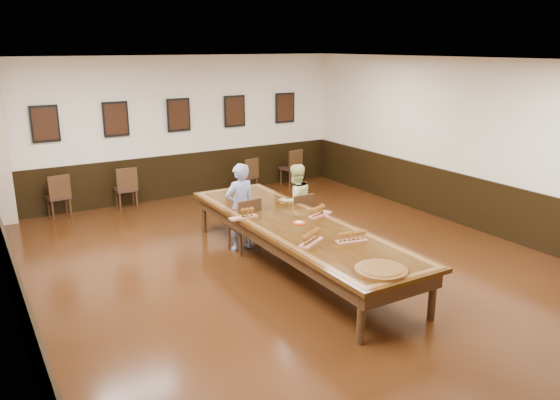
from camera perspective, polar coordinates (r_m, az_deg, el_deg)
floor at (r=8.74m, az=1.69°, el=-7.16°), size 8.00×10.00×0.02m
ceiling at (r=8.05m, az=1.89°, el=14.45°), size 8.00×10.00×0.02m
wall_back at (r=12.69m, az=-10.60°, el=7.42°), size 8.00×0.02×3.20m
wall_left at (r=7.02m, az=-27.01°, el=-0.86°), size 0.02×10.00×3.20m
wall_right at (r=10.90m, az=19.92°, el=5.39°), size 0.02×10.00×3.20m
chair_man at (r=9.30m, az=-3.83°, el=-2.55°), size 0.49×0.52×0.95m
chair_woman at (r=9.84m, az=1.90°, el=-1.70°), size 0.41×0.45×0.88m
spare_chair_a at (r=12.02m, az=-22.19°, el=0.45°), size 0.47×0.50×0.91m
spare_chair_b at (r=12.16m, az=-15.82°, el=1.26°), size 0.46×0.49×0.93m
spare_chair_c at (r=12.97m, az=-3.49°, el=2.58°), size 0.49×0.52×0.86m
spare_chair_d at (r=13.74m, az=1.12°, el=3.47°), size 0.48×0.52×0.91m
person_man at (r=9.30m, az=-4.20°, el=-0.73°), size 0.59×0.41×1.52m
person_woman at (r=9.84m, az=1.62°, el=-0.18°), size 0.68×0.53×1.38m
pink_phone at (r=8.82m, az=4.89°, el=-1.69°), size 0.08×0.14×0.01m
wainscoting at (r=8.55m, az=1.72°, el=-4.01°), size 8.00×10.00×1.00m
conference_table at (r=8.52m, az=1.73°, el=-3.31°), size 1.40×5.00×0.76m
posters at (r=12.58m, az=-10.55°, el=8.73°), size 6.14×0.04×0.74m
flight_a at (r=8.69m, az=-3.68°, el=-1.41°), size 0.47×0.17×0.17m
flight_b at (r=8.81m, az=4.14°, el=-1.17°), size 0.49×0.30×0.18m
flight_c at (r=7.59m, az=3.26°, el=-3.98°), size 0.50×0.37×0.18m
flight_d at (r=7.71m, az=7.52°, el=-3.85°), size 0.46×0.22×0.17m
red_plate_grp at (r=8.45m, az=2.01°, el=-2.39°), size 0.21×0.21×0.03m
carved_platter at (r=6.80m, az=10.51°, el=-7.22°), size 0.73×0.73×0.05m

